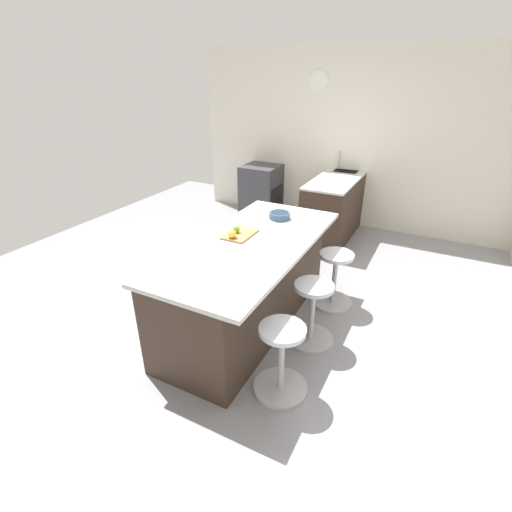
# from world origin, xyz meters

# --- Properties ---
(ground_plane) EXTENTS (7.68, 7.68, 0.00)m
(ground_plane) POSITION_xyz_m (0.00, 0.00, 0.00)
(ground_plane) COLOR gray
(interior_partition_left) EXTENTS (0.15, 5.06, 2.69)m
(interior_partition_left) POSITION_xyz_m (-2.95, -0.00, 1.34)
(interior_partition_left) COLOR silver
(interior_partition_left) RESTS_ON ground_plane
(sink_cabinet) EXTENTS (2.08, 0.60, 1.18)m
(sink_cabinet) POSITION_xyz_m (-2.61, 0.04, 0.46)
(sink_cabinet) COLOR #38281E
(sink_cabinet) RESTS_ON ground_plane
(oven_range) EXTENTS (0.60, 0.61, 0.87)m
(oven_range) POSITION_xyz_m (-2.60, -1.36, 0.44)
(oven_range) COLOR #38383D
(oven_range) RESTS_ON ground_plane
(kitchen_island) EXTENTS (2.23, 1.01, 0.90)m
(kitchen_island) POSITION_xyz_m (0.27, -0.07, 0.45)
(kitchen_island) COLOR #38281E
(kitchen_island) RESTS_ON ground_plane
(stool_by_window) EXTENTS (0.44, 0.44, 0.61)m
(stool_by_window) POSITION_xyz_m (-0.44, 0.61, 0.29)
(stool_by_window) COLOR #B7B7BC
(stool_by_window) RESTS_ON ground_plane
(stool_middle) EXTENTS (0.44, 0.44, 0.61)m
(stool_middle) POSITION_xyz_m (0.27, 0.61, 0.29)
(stool_middle) COLOR #B7B7BC
(stool_middle) RESTS_ON ground_plane
(stool_near_camera) EXTENTS (0.44, 0.44, 0.61)m
(stool_near_camera) POSITION_xyz_m (0.97, 0.61, 0.29)
(stool_near_camera) COLOR #B7B7BC
(stool_near_camera) RESTS_ON ground_plane
(cutting_board) EXTENTS (0.36, 0.24, 0.02)m
(cutting_board) POSITION_xyz_m (0.18, -0.20, 0.91)
(cutting_board) COLOR olive
(cutting_board) RESTS_ON kitchen_island
(apple_green) EXTENTS (0.07, 0.07, 0.07)m
(apple_green) POSITION_xyz_m (0.18, -0.24, 0.95)
(apple_green) COLOR #609E2D
(apple_green) RESTS_ON cutting_board
(apple_yellow) EXTENTS (0.08, 0.08, 0.08)m
(apple_yellow) POSITION_xyz_m (0.30, -0.21, 0.96)
(apple_yellow) COLOR gold
(apple_yellow) RESTS_ON cutting_board
(fruit_bowl) EXTENTS (0.23, 0.23, 0.07)m
(fruit_bowl) POSITION_xyz_m (-0.41, -0.04, 0.94)
(fruit_bowl) COLOR #334C6B
(fruit_bowl) RESTS_ON kitchen_island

